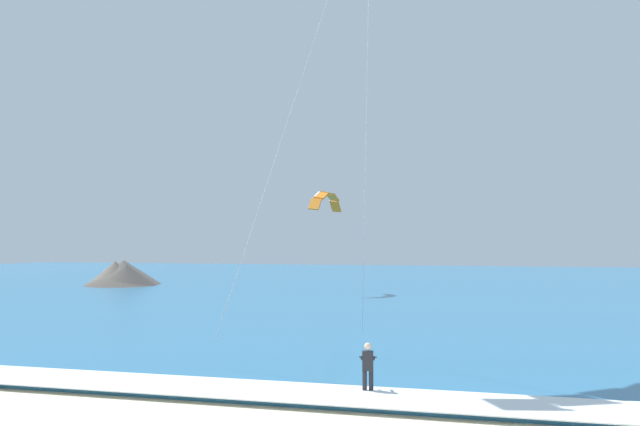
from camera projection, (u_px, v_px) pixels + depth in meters
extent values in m
cube|color=teal|center=(456.00, 284.00, 77.67)|extent=(200.00, 120.00, 0.20)
cube|color=white|center=(308.00, 393.00, 20.87)|extent=(200.00, 2.76, 0.04)
ellipsoid|color=#E04C38|center=(368.00, 397.00, 21.16)|extent=(0.70, 1.46, 0.05)
cube|color=black|center=(369.00, 394.00, 21.40)|extent=(0.17, 0.09, 0.04)
cube|color=black|center=(366.00, 398.00, 20.93)|extent=(0.17, 0.09, 0.04)
cylinder|color=#232328|center=(365.00, 384.00, 21.19)|extent=(0.14, 0.14, 0.84)
cylinder|color=#232328|center=(371.00, 384.00, 21.17)|extent=(0.14, 0.14, 0.84)
cube|color=#232328|center=(368.00, 361.00, 21.21)|extent=(0.37, 0.26, 0.60)
sphere|color=beige|center=(368.00, 346.00, 21.23)|extent=(0.22, 0.22, 0.22)
cylinder|color=#232328|center=(362.00, 358.00, 21.39)|extent=(0.19, 0.51, 0.22)
cylinder|color=#232328|center=(374.00, 358.00, 21.36)|extent=(0.19, 0.51, 0.22)
cylinder|color=black|center=(368.00, 357.00, 21.59)|extent=(0.55, 0.14, 0.04)
cube|color=#3F3F42|center=(368.00, 367.00, 21.32)|extent=(0.13, 0.10, 0.10)
cylinder|color=#B2B2B7|center=(366.00, 125.00, 25.03)|extent=(1.63, 6.09, 15.68)
cylinder|color=#B2B2B7|center=(288.00, 119.00, 23.70)|extent=(6.26, 2.05, 15.68)
cube|color=orange|center=(315.00, 204.00, 60.23)|extent=(1.05, 0.81, 1.12)
cube|color=white|center=(311.00, 203.00, 60.41)|extent=(0.27, 0.70, 0.96)
cube|color=orange|center=(321.00, 196.00, 61.03)|extent=(1.12, 1.16, 0.80)
cube|color=white|center=(317.00, 194.00, 61.22)|extent=(0.33, 1.01, 0.62)
cube|color=orange|center=(327.00, 193.00, 62.10)|extent=(1.14, 1.30, 0.31)
cube|color=white|center=(323.00, 192.00, 62.28)|extent=(0.36, 1.10, 0.13)
cube|color=orange|center=(333.00, 197.00, 63.18)|extent=(1.12, 1.30, 0.80)
cube|color=white|center=(329.00, 196.00, 63.36)|extent=(0.35, 1.03, 0.62)
cube|color=orange|center=(335.00, 206.00, 64.04)|extent=(1.05, 1.06, 1.12)
cube|color=white|center=(331.00, 205.00, 64.22)|extent=(0.29, 0.74, 0.96)
cone|color=#47423D|center=(120.00, 279.00, 73.77)|extent=(8.67, 8.67, 1.74)
cone|color=#56514C|center=(124.00, 273.00, 76.11)|extent=(8.82, 8.82, 2.87)
cone|color=#47423D|center=(126.00, 276.00, 73.83)|extent=(7.17, 7.17, 2.45)
cone|color=#665B51|center=(115.00, 274.00, 75.53)|extent=(6.32, 6.32, 2.77)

